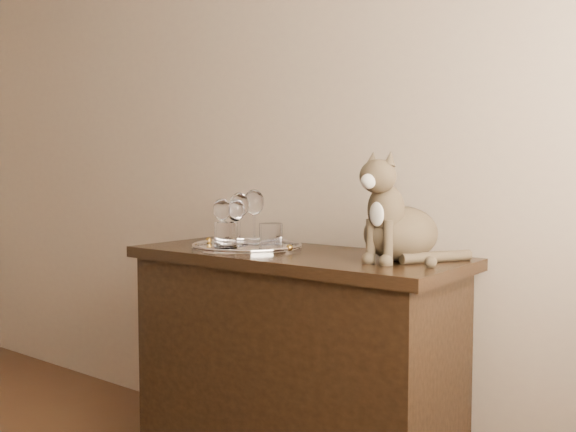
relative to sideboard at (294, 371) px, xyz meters
The scene contains 10 objects.
wall_back 1.15m from the sideboard, 152.68° to the left, with size 4.00×0.10×2.70m, color #C3AF92.
sideboard is the anchor object (origin of this frame).
tray 0.47m from the sideboard, behind, with size 0.40×0.40×0.01m, color white.
wine_glass_a 0.59m from the sideboard, behind, with size 0.07×0.07×0.19m, color white, non-canonical shape.
wine_glass_b 0.59m from the sideboard, 164.61° to the left, with size 0.08×0.08×0.21m, color white, non-canonical shape.
wine_glass_c 0.60m from the sideboard, 168.04° to the right, with size 0.07×0.07×0.17m, color silver, non-canonical shape.
wine_glass_d 0.58m from the sideboard, behind, with size 0.06×0.06×0.17m, color white, non-canonical shape.
tumbler_b 0.54m from the sideboard, 151.92° to the right, with size 0.08×0.08×0.09m, color white.
tumbler_c 0.49m from the sideboard, 146.99° to the right, with size 0.08×0.08×0.09m, color white.
cat 0.72m from the sideboard, ahead, with size 0.34×0.32×0.34m, color #4E3E2F, non-canonical shape.
Camera 1 is at (1.94, 0.16, 1.13)m, focal length 40.00 mm.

